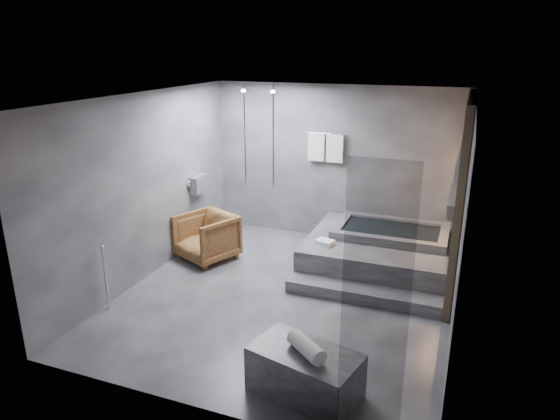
% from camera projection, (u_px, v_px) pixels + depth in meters
% --- Properties ---
extents(room, '(5.00, 5.04, 2.82)m').
position_uv_depth(room, '(320.00, 178.00, 6.72)').
color(room, '#333336').
rests_on(room, ground).
extents(tub_deck, '(2.20, 2.00, 0.50)m').
position_uv_depth(tub_deck, '(378.00, 253.00, 8.04)').
color(tub_deck, '#38393B').
rests_on(tub_deck, ground).
extents(tub_step, '(2.20, 0.36, 0.18)m').
position_uv_depth(tub_step, '(363.00, 294.00, 7.04)').
color(tub_step, '#38393B').
rests_on(tub_step, ground).
extents(concrete_bench, '(1.22, 0.86, 0.50)m').
position_uv_depth(concrete_bench, '(305.00, 372.00, 5.10)').
color(concrete_bench, '#323234').
rests_on(concrete_bench, ground).
extents(driftwood_chair, '(1.11, 1.12, 0.78)m').
position_uv_depth(driftwood_chair, '(207.00, 237.00, 8.31)').
color(driftwood_chair, '#462711').
rests_on(driftwood_chair, ground).
extents(rolled_towel, '(0.47, 0.42, 0.17)m').
position_uv_depth(rolled_towel, '(306.00, 347.00, 4.95)').
color(rolled_towel, white).
rests_on(rolled_towel, concrete_bench).
extents(deck_towel, '(0.31, 0.26, 0.07)m').
position_uv_depth(deck_towel, '(325.00, 242.00, 7.70)').
color(deck_towel, white).
rests_on(deck_towel, tub_deck).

